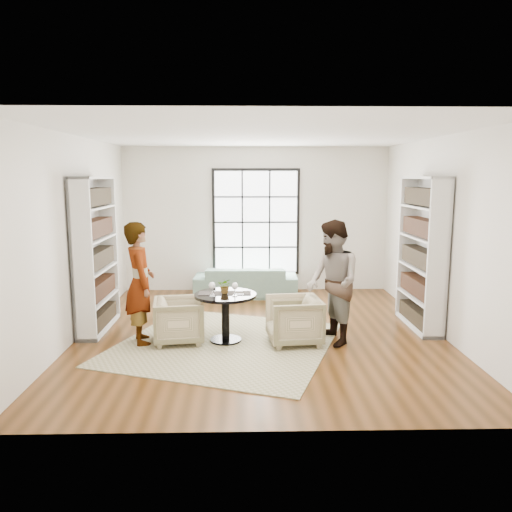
{
  "coord_description": "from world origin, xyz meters",
  "views": [
    {
      "loc": [
        -0.25,
        -7.42,
        2.41
      ],
      "look_at": [
        -0.06,
        0.4,
        1.15
      ],
      "focal_mm": 35.0,
      "sensor_mm": 36.0,
      "label": 1
    }
  ],
  "objects_px": {
    "person_right": "(333,283)",
    "flower_centerpiece": "(225,286)",
    "wine_glass_left": "(212,286)",
    "wine_glass_right": "(235,286)",
    "armchair_right": "(294,320)",
    "sofa": "(246,281)",
    "armchair_left": "(179,320)",
    "person_left": "(140,283)",
    "pedestal_table": "(225,307)"
  },
  "relations": [
    {
      "from": "person_left",
      "to": "flower_centerpiece",
      "type": "height_order",
      "value": "person_left"
    },
    {
      "from": "armchair_right",
      "to": "person_left",
      "type": "height_order",
      "value": "person_left"
    },
    {
      "from": "sofa",
      "to": "flower_centerpiece",
      "type": "bearing_deg",
      "value": 85.28
    },
    {
      "from": "person_left",
      "to": "wine_glass_left",
      "type": "relative_size",
      "value": 8.52
    },
    {
      "from": "armchair_right",
      "to": "wine_glass_left",
      "type": "distance_m",
      "value": 1.28
    },
    {
      "from": "armchair_left",
      "to": "person_left",
      "type": "height_order",
      "value": "person_left"
    },
    {
      "from": "person_right",
      "to": "armchair_left",
      "type": "bearing_deg",
      "value": -106.37
    },
    {
      "from": "person_left",
      "to": "wine_glass_left",
      "type": "height_order",
      "value": "person_left"
    },
    {
      "from": "armchair_right",
      "to": "wine_glass_right",
      "type": "relative_size",
      "value": 3.84
    },
    {
      "from": "armchair_left",
      "to": "pedestal_table",
      "type": "bearing_deg",
      "value": -97.52
    },
    {
      "from": "sofa",
      "to": "wine_glass_left",
      "type": "bearing_deg",
      "value": 82.25
    },
    {
      "from": "person_left",
      "to": "wine_glass_left",
      "type": "bearing_deg",
      "value": -116.09
    },
    {
      "from": "person_right",
      "to": "flower_centerpiece",
      "type": "xyz_separation_m",
      "value": [
        -1.54,
        0.13,
        -0.07
      ]
    },
    {
      "from": "armchair_left",
      "to": "wine_glass_left",
      "type": "distance_m",
      "value": 0.74
    },
    {
      "from": "wine_glass_left",
      "to": "sofa",
      "type": "bearing_deg",
      "value": 80.69
    },
    {
      "from": "person_left",
      "to": "person_right",
      "type": "bearing_deg",
      "value": -110.37
    },
    {
      "from": "armchair_right",
      "to": "armchair_left",
      "type": "bearing_deg",
      "value": -99.24
    },
    {
      "from": "armchair_right",
      "to": "person_right",
      "type": "xyz_separation_m",
      "value": [
        0.55,
        0.0,
        0.55
      ]
    },
    {
      "from": "person_right",
      "to": "wine_glass_right",
      "type": "relative_size",
      "value": 9.12
    },
    {
      "from": "armchair_right",
      "to": "person_left",
      "type": "distance_m",
      "value": 2.28
    },
    {
      "from": "pedestal_table",
      "to": "wine_glass_left",
      "type": "bearing_deg",
      "value": -140.85
    },
    {
      "from": "armchair_right",
      "to": "wine_glass_right",
      "type": "distance_m",
      "value": 1.0
    },
    {
      "from": "wine_glass_right",
      "to": "flower_centerpiece",
      "type": "height_order",
      "value": "flower_centerpiece"
    },
    {
      "from": "wine_glass_right",
      "to": "wine_glass_left",
      "type": "bearing_deg",
      "value": -179.84
    },
    {
      "from": "pedestal_table",
      "to": "wine_glass_left",
      "type": "xyz_separation_m",
      "value": [
        -0.18,
        -0.15,
        0.35
      ]
    },
    {
      "from": "sofa",
      "to": "armchair_right",
      "type": "distance_m",
      "value": 3.0
    },
    {
      "from": "armchair_right",
      "to": "flower_centerpiece",
      "type": "distance_m",
      "value": 1.11
    },
    {
      "from": "pedestal_table",
      "to": "person_right",
      "type": "bearing_deg",
      "value": -3.58
    },
    {
      "from": "sofa",
      "to": "person_left",
      "type": "height_order",
      "value": "person_left"
    },
    {
      "from": "armchair_left",
      "to": "armchair_right",
      "type": "xyz_separation_m",
      "value": [
        1.66,
        -0.09,
        0.02
      ]
    },
    {
      "from": "person_left",
      "to": "armchair_right",
      "type": "bearing_deg",
      "value": -110.82
    },
    {
      "from": "armchair_left",
      "to": "flower_centerpiece",
      "type": "height_order",
      "value": "flower_centerpiece"
    },
    {
      "from": "sofa",
      "to": "person_right",
      "type": "height_order",
      "value": "person_right"
    },
    {
      "from": "sofa",
      "to": "flower_centerpiece",
      "type": "relative_size",
      "value": 9.18
    },
    {
      "from": "flower_centerpiece",
      "to": "wine_glass_right",
      "type": "bearing_deg",
      "value": -51.06
    },
    {
      "from": "person_left",
      "to": "wine_glass_right",
      "type": "relative_size",
      "value": 9.0
    },
    {
      "from": "wine_glass_left",
      "to": "person_left",
      "type": "bearing_deg",
      "value": 172.46
    },
    {
      "from": "wine_glass_left",
      "to": "armchair_right",
      "type": "bearing_deg",
      "value": 2.46
    },
    {
      "from": "sofa",
      "to": "wine_glass_left",
      "type": "xyz_separation_m",
      "value": [
        -0.49,
        -2.97,
        0.57
      ]
    },
    {
      "from": "person_left",
      "to": "flower_centerpiece",
      "type": "relative_size",
      "value": 7.9
    },
    {
      "from": "person_right",
      "to": "armchair_right",
      "type": "bearing_deg",
      "value": -104.1
    },
    {
      "from": "armchair_right",
      "to": "flower_centerpiece",
      "type": "xyz_separation_m",
      "value": [
        -0.99,
        0.13,
        0.49
      ]
    },
    {
      "from": "armchair_left",
      "to": "flower_centerpiece",
      "type": "xyz_separation_m",
      "value": [
        0.67,
        0.04,
        0.5
      ]
    },
    {
      "from": "pedestal_table",
      "to": "sofa",
      "type": "xyz_separation_m",
      "value": [
        0.31,
        2.83,
        -0.22
      ]
    },
    {
      "from": "armchair_left",
      "to": "person_left",
      "type": "relative_size",
      "value": 0.41
    },
    {
      "from": "pedestal_table",
      "to": "wine_glass_right",
      "type": "bearing_deg",
      "value": -46.05
    },
    {
      "from": "wine_glass_left",
      "to": "wine_glass_right",
      "type": "distance_m",
      "value": 0.32
    },
    {
      "from": "wine_glass_right",
      "to": "person_left",
      "type": "bearing_deg",
      "value": 174.26
    },
    {
      "from": "armchair_left",
      "to": "flower_centerpiece",
      "type": "relative_size",
      "value": 3.22
    },
    {
      "from": "wine_glass_right",
      "to": "armchair_left",
      "type": "bearing_deg",
      "value": 170.43
    }
  ]
}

